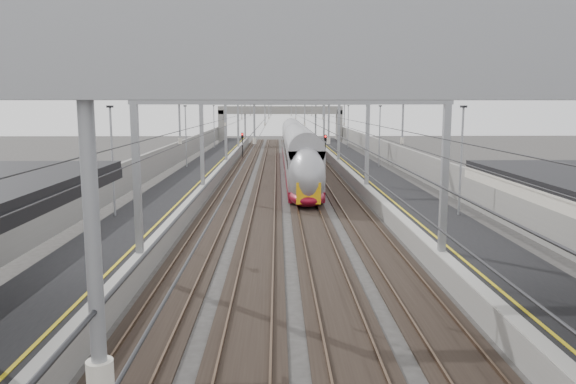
{
  "coord_description": "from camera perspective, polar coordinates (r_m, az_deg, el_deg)",
  "views": [
    {
      "loc": [
        -0.58,
        -0.74,
        7.08
      ],
      "look_at": [
        0.0,
        29.45,
        2.39
      ],
      "focal_mm": 35.0,
      "sensor_mm": 36.0,
      "label": 1
    }
  ],
  "objects": [
    {
      "name": "platform_left",
      "position": [
        46.8,
        -10.21,
        0.6
      ],
      "size": [
        4.0,
        120.0,
        1.0
      ],
      "primitive_type": "cube",
      "color": "black",
      "rests_on": "ground"
    },
    {
      "name": "platform_right",
      "position": [
        47.0,
        9.43,
        0.66
      ],
      "size": [
        4.0,
        120.0,
        1.0
      ],
      "primitive_type": "cube",
      "color": "black",
      "rests_on": "ground"
    },
    {
      "name": "tracks",
      "position": [
        46.28,
        -0.37,
        0.08
      ],
      "size": [
        11.4,
        140.0,
        0.2
      ],
      "color": "black",
      "rests_on": "ground"
    },
    {
      "name": "overhead_line",
      "position": [
        52.36,
        -0.47,
        7.8
      ],
      "size": [
        13.0,
        140.0,
        6.6
      ],
      "color": "#919499",
      "rests_on": "platform_left"
    },
    {
      "name": "overbridge",
      "position": [
        100.75,
        -0.78,
        7.81
      ],
      "size": [
        22.0,
        2.2,
        6.9
      ],
      "color": "gray",
      "rests_on": "ground"
    },
    {
      "name": "wall_left",
      "position": [
        47.27,
        -14.08,
        1.9
      ],
      "size": [
        0.3,
        120.0,
        3.2
      ],
      "primitive_type": "cube",
      "color": "gray",
      "rests_on": "ground"
    },
    {
      "name": "wall_right",
      "position": [
        47.55,
        13.26,
        1.97
      ],
      "size": [
        0.3,
        120.0,
        3.2
      ],
      "primitive_type": "cube",
      "color": "gray",
      "rests_on": "ground"
    },
    {
      "name": "train",
      "position": [
        59.23,
        0.92,
        3.94
      ],
      "size": [
        2.62,
        47.67,
        4.14
      ],
      "color": "maroon",
      "rests_on": "ground"
    },
    {
      "name": "signal_green",
      "position": [
        74.88,
        -4.66,
        5.22
      ],
      "size": [
        0.32,
        0.32,
        3.48
      ],
      "color": "black",
      "rests_on": "ground"
    },
    {
      "name": "signal_red_near",
      "position": [
        72.65,
        1.89,
        5.14
      ],
      "size": [
        0.32,
        0.32,
        3.48
      ],
      "color": "black",
      "rests_on": "ground"
    },
    {
      "name": "signal_red_far",
      "position": [
        69.94,
        3.82,
        4.98
      ],
      "size": [
        0.32,
        0.32,
        3.48
      ],
      "color": "black",
      "rests_on": "ground"
    }
  ]
}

